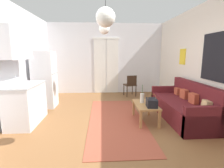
{
  "coord_description": "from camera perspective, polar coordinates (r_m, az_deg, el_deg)",
  "views": [
    {
      "loc": [
        -0.18,
        -3.31,
        1.58
      ],
      "look_at": [
        0.13,
        1.59,
        0.71
      ],
      "focal_mm": 26.98,
      "sensor_mm": 36.0,
      "label": 1
    }
  ],
  "objects": [
    {
      "name": "kitchen_counter",
      "position": [
        4.29,
        -27.82,
        -1.09
      ],
      "size": [
        0.59,
        1.14,
        2.16
      ],
      "color": "silver",
      "rests_on": "ground_plane"
    },
    {
      "name": "coffee_table",
      "position": [
        4.09,
        11.29,
        -7.45
      ],
      "size": [
        0.49,
        0.89,
        0.43
      ],
      "color": "#A87542",
      "rests_on": "ground_plane"
    },
    {
      "name": "refrigerator",
      "position": [
        5.41,
        -21.84,
        1.44
      ],
      "size": [
        0.62,
        0.6,
        1.68
      ],
      "color": "white",
      "rests_on": "ground_plane"
    },
    {
      "name": "bamboo_vase",
      "position": [
        4.12,
        10.18,
        -4.73
      ],
      "size": [
        0.1,
        0.1,
        0.44
      ],
      "color": "beige",
      "rests_on": "coffee_table"
    },
    {
      "name": "pendant_lamp_near",
      "position": [
        2.62,
        -2.21,
        21.65
      ],
      "size": [
        0.29,
        0.29,
        0.83
      ],
      "color": "black"
    },
    {
      "name": "pendant_lamp_far",
      "position": [
        4.72,
        -2.64,
        18.23
      ],
      "size": [
        0.29,
        0.29,
        0.69
      ],
      "color": "black"
    },
    {
      "name": "couch",
      "position": [
        4.57,
        23.16,
        -7.17
      ],
      "size": [
        0.84,
        2.1,
        0.9
      ],
      "color": "#5B191E",
      "rests_on": "ground_plane"
    },
    {
      "name": "wall_back",
      "position": [
        6.94,
        -2.15,
        8.47
      ],
      "size": [
        4.75,
        0.13,
        2.8
      ],
      "color": "silver",
      "rests_on": "ground_plane"
    },
    {
      "name": "handbag",
      "position": [
        3.85,
        13.3,
        -6.17
      ],
      "size": [
        0.25,
        0.32,
        0.3
      ],
      "color": "black",
      "rests_on": "coffee_table"
    },
    {
      "name": "ground_plane",
      "position": [
        3.7,
        -0.51,
        -16.14
      ],
      "size": [
        5.15,
        7.76,
        0.1
      ],
      "primitive_type": "cube",
      "color": "brown"
    },
    {
      "name": "wall_right",
      "position": [
        4.16,
        33.57,
        5.91
      ],
      "size": [
        0.12,
        7.36,
        2.8
      ],
      "color": "silver",
      "rests_on": "ground_plane"
    },
    {
      "name": "accent_chair",
      "position": [
        6.41,
        6.29,
        -0.06
      ],
      "size": [
        0.5,
        0.48,
        0.8
      ],
      "rotation": [
        0.0,
        0.0,
        3.37
      ],
      "color": "#382619",
      "rests_on": "ground_plane"
    },
    {
      "name": "area_rug",
      "position": [
        4.22,
        1.38,
        -11.86
      ],
      "size": [
        1.29,
        3.27,
        0.01
      ],
      "primitive_type": "cube",
      "color": "#9E4733",
      "rests_on": "ground_plane"
    }
  ]
}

